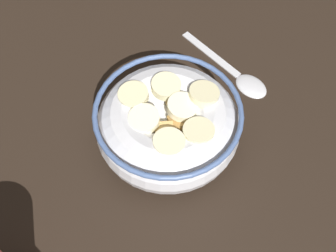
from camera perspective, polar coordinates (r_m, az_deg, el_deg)
ground_plane at (r=52.85cm, az=0.00°, el=-2.32°), size 102.32×102.32×2.00cm
cereal_bowl at (r=49.05cm, az=0.02°, el=0.27°), size 16.43×16.43×7.03cm
spoon at (r=57.78cm, az=9.57°, el=6.38°), size 14.58×6.94×0.80cm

